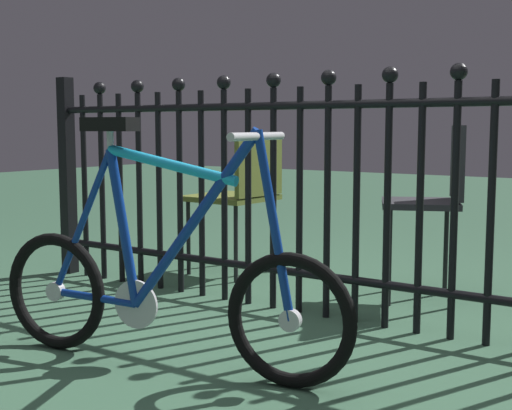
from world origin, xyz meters
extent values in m
plane|color=#386046|center=(0.00, 0.00, 0.00)|extent=(20.00, 20.00, 0.00)
cylinder|color=black|center=(-1.75, 0.65, 0.52)|extent=(0.03, 0.03, 1.04)
sphere|color=black|center=(-1.75, 0.65, 1.07)|extent=(0.07, 0.07, 0.07)
cylinder|color=black|center=(-1.60, 0.65, 0.52)|extent=(0.03, 0.03, 1.04)
cylinder|color=black|center=(-1.46, 0.65, 0.52)|extent=(0.03, 0.03, 1.04)
sphere|color=black|center=(-1.46, 0.65, 1.07)|extent=(0.07, 0.07, 0.07)
cylinder|color=black|center=(-1.32, 0.65, 0.52)|extent=(0.03, 0.03, 1.04)
cylinder|color=black|center=(-1.17, 0.65, 0.52)|extent=(0.03, 0.03, 1.04)
sphere|color=black|center=(-1.17, 0.65, 1.07)|extent=(0.07, 0.07, 0.07)
cylinder|color=black|center=(-1.03, 0.65, 0.52)|extent=(0.03, 0.03, 1.04)
cylinder|color=black|center=(-0.89, 0.65, 0.52)|extent=(0.03, 0.03, 1.04)
sphere|color=black|center=(-0.89, 0.65, 1.07)|extent=(0.07, 0.07, 0.07)
cylinder|color=black|center=(-0.74, 0.65, 0.52)|extent=(0.03, 0.03, 1.04)
cylinder|color=black|center=(-0.60, 0.65, 0.52)|extent=(0.03, 0.03, 1.04)
sphere|color=black|center=(-0.60, 0.65, 1.07)|extent=(0.07, 0.07, 0.07)
cylinder|color=black|center=(-0.46, 0.65, 0.52)|extent=(0.03, 0.03, 1.04)
cylinder|color=black|center=(-0.31, 0.65, 0.52)|extent=(0.03, 0.03, 1.04)
sphere|color=black|center=(-0.31, 0.65, 1.07)|extent=(0.07, 0.07, 0.07)
cylinder|color=black|center=(-0.17, 0.65, 0.52)|extent=(0.03, 0.03, 1.04)
cylinder|color=black|center=(-0.03, 0.65, 0.52)|extent=(0.03, 0.03, 1.04)
sphere|color=black|center=(-0.03, 0.65, 1.07)|extent=(0.07, 0.07, 0.07)
cylinder|color=black|center=(0.12, 0.65, 0.52)|extent=(0.03, 0.03, 1.04)
cylinder|color=black|center=(0.26, 0.65, 0.52)|extent=(0.03, 0.03, 1.04)
sphere|color=black|center=(0.26, 0.65, 1.07)|extent=(0.07, 0.07, 0.07)
cylinder|color=black|center=(0.40, 0.65, 0.52)|extent=(0.03, 0.03, 1.04)
cylinder|color=black|center=(0.55, 0.65, 0.52)|extent=(0.03, 0.03, 1.04)
sphere|color=black|center=(0.55, 0.65, 1.07)|extent=(0.07, 0.07, 0.07)
cylinder|color=black|center=(0.69, 0.65, 0.52)|extent=(0.03, 0.03, 1.04)
cylinder|color=black|center=(0.00, 0.65, 0.19)|extent=(3.49, 0.04, 0.04)
cylinder|color=black|center=(0.00, 0.65, 0.95)|extent=(3.49, 0.04, 0.04)
cube|color=black|center=(-1.75, 0.65, 0.57)|extent=(0.07, 0.07, 1.14)
torus|color=black|center=(-0.68, -0.33, 0.23)|extent=(0.46, 0.12, 0.45)
cylinder|color=silver|center=(-0.68, -0.33, 0.23)|extent=(0.08, 0.04, 0.07)
torus|color=black|center=(0.28, -0.16, 0.23)|extent=(0.46, 0.12, 0.45)
cylinder|color=silver|center=(0.28, -0.16, 0.23)|extent=(0.08, 0.04, 0.07)
cylinder|color=navy|center=(-0.07, -0.22, 0.53)|extent=(0.51, 0.12, 0.65)
cylinder|color=#19A5D8|center=(-0.16, -0.24, 0.73)|extent=(0.51, 0.12, 0.14)
cylinder|color=navy|center=(-0.36, -0.27, 0.50)|extent=(0.14, 0.06, 0.57)
cylinder|color=navy|center=(-0.49, -0.30, 0.22)|extent=(0.37, 0.09, 0.04)
cylinder|color=navy|center=(-0.54, -0.31, 0.50)|extent=(0.29, 0.08, 0.56)
cylinder|color=navy|center=(0.22, -0.17, 0.54)|extent=(0.15, 0.06, 0.63)
cylinder|color=silver|center=(0.17, -0.18, 0.84)|extent=(0.03, 0.03, 0.02)
cylinder|color=silver|center=(0.17, -0.18, 0.83)|extent=(0.10, 0.40, 0.03)
cylinder|color=silver|center=(-0.41, -0.28, 0.81)|extent=(0.03, 0.03, 0.07)
cube|color=black|center=(-0.41, -0.28, 0.87)|extent=(0.21, 0.12, 0.05)
cylinder|color=silver|center=(-0.31, -0.27, 0.22)|extent=(0.18, 0.04, 0.18)
cylinder|color=black|center=(0.13, 1.00, 0.23)|extent=(0.02, 0.02, 0.47)
cylinder|color=black|center=(0.00, 1.26, 0.23)|extent=(0.02, 0.02, 0.47)
cylinder|color=black|center=(0.39, 1.12, 0.23)|extent=(0.02, 0.02, 0.47)
cylinder|color=black|center=(0.27, 1.39, 0.23)|extent=(0.02, 0.02, 0.47)
cube|color=#2D2D33|center=(0.20, 1.19, 0.48)|extent=(0.48, 0.48, 0.03)
cube|color=#2D2D33|center=(0.36, 1.26, 0.69)|extent=(0.17, 0.33, 0.36)
cylinder|color=black|center=(-1.13, 1.00, 0.22)|extent=(0.02, 0.02, 0.43)
cylinder|color=black|center=(-1.12, 1.35, 0.22)|extent=(0.02, 0.02, 0.43)
cylinder|color=black|center=(-0.78, 0.99, 0.22)|extent=(0.02, 0.02, 0.43)
cylinder|color=black|center=(-0.77, 1.34, 0.22)|extent=(0.02, 0.02, 0.43)
cube|color=olive|center=(-0.95, 1.17, 0.45)|extent=(0.45, 0.45, 0.03)
cube|color=olive|center=(-0.74, 1.17, 0.63)|extent=(0.04, 0.42, 0.33)
camera|label=1|loc=(1.43, -2.04, 0.86)|focal=48.26mm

